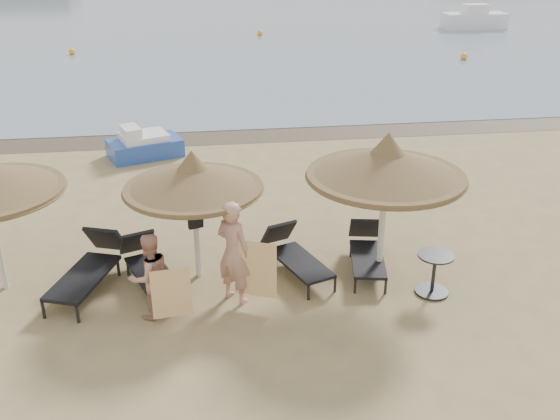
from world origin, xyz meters
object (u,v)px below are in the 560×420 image
(lounger_near_right, at_px, (294,254))
(person_right, at_px, (234,244))
(palapa_center, at_px, (193,178))
(pedal_boat, at_px, (144,145))
(lounger_far_right, at_px, (367,250))
(lounger_near_left, at_px, (147,264))
(person_left, at_px, (150,270))
(palapa_right, at_px, (387,164))
(lounger_far_left, at_px, (90,266))
(side_table, at_px, (434,275))

(lounger_near_right, relative_size, person_right, 0.89)
(palapa_center, bearing_deg, pedal_boat, 101.57)
(lounger_far_right, distance_m, person_right, 2.88)
(palapa_center, distance_m, person_right, 1.46)
(lounger_near_left, xyz_separation_m, person_left, (0.15, -1.19, 0.53))
(lounger_near_left, bearing_deg, person_right, -49.25)
(palapa_right, distance_m, lounger_far_left, 5.74)
(pedal_boat, bearing_deg, person_right, -95.25)
(lounger_near_left, height_order, side_table, lounger_near_left)
(person_left, bearing_deg, pedal_boat, -114.23)
(lounger_far_left, relative_size, lounger_near_right, 1.12)
(pedal_boat, bearing_deg, side_table, -75.38)
(lounger_near_left, distance_m, side_table, 5.31)
(palapa_right, xyz_separation_m, person_right, (-2.79, -0.47, -1.17))
(lounger_far_left, distance_m, lounger_near_left, 1.03)
(lounger_near_right, height_order, person_right, person_right)
(lounger_far_left, xyz_separation_m, side_table, (6.22, -1.09, -0.05))
(side_table, distance_m, person_left, 5.07)
(lounger_far_left, relative_size, person_left, 1.23)
(lounger_near_right, height_order, lounger_far_right, lounger_near_right)
(lounger_far_left, xyz_separation_m, person_left, (1.18, -1.15, 0.48))
(palapa_right, height_order, side_table, palapa_right)
(lounger_near_right, xyz_separation_m, person_right, (-1.21, -0.87, 0.74))
(person_right, height_order, pedal_boat, person_right)
(palapa_center, height_order, side_table, palapa_center)
(lounger_far_right, height_order, person_right, person_right)
(lounger_far_right, bearing_deg, lounger_near_left, -169.81)
(side_table, relative_size, pedal_boat, 0.34)
(pedal_boat, bearing_deg, lounger_near_left, -105.82)
(lounger_far_right, bearing_deg, person_left, -153.59)
(lounger_far_right, distance_m, side_table, 1.46)
(palapa_right, relative_size, person_right, 1.29)
(lounger_far_right, relative_size, person_right, 0.86)
(palapa_right, bearing_deg, lounger_far_left, 176.19)
(person_left, bearing_deg, person_right, 163.75)
(side_table, bearing_deg, lounger_near_left, 167.73)
(palapa_center, relative_size, pedal_boat, 1.11)
(pedal_boat, bearing_deg, lounger_far_left, -114.04)
(person_left, xyz_separation_m, pedal_boat, (-0.65, 8.35, -0.55))
(palapa_right, xyz_separation_m, person_left, (-4.23, -0.78, -1.39))
(lounger_far_right, relative_size, pedal_boat, 0.83)
(pedal_boat, bearing_deg, lounger_near_right, -85.14)
(lounger_far_left, height_order, lounger_near_left, lounger_far_left)
(palapa_center, bearing_deg, person_right, -55.83)
(palapa_right, height_order, lounger_far_right, palapa_right)
(lounger_far_left, xyz_separation_m, pedal_boat, (0.53, 7.21, -0.08))
(lounger_far_left, distance_m, lounger_far_right, 5.27)
(lounger_near_right, distance_m, person_right, 1.66)
(lounger_near_right, height_order, pedal_boat, pedal_boat)
(palapa_center, height_order, palapa_right, palapa_right)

